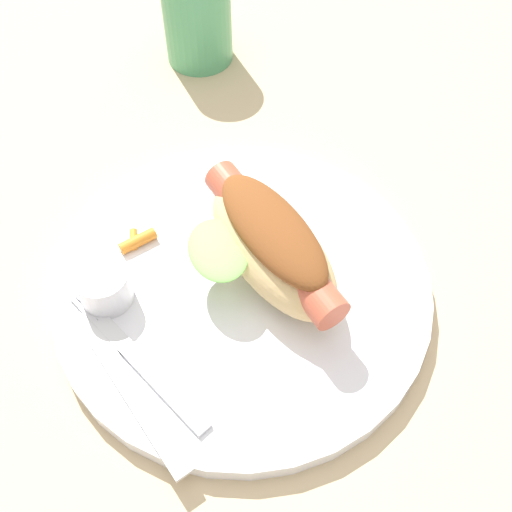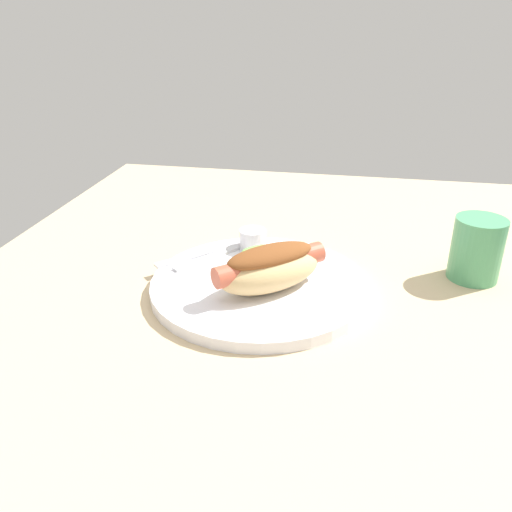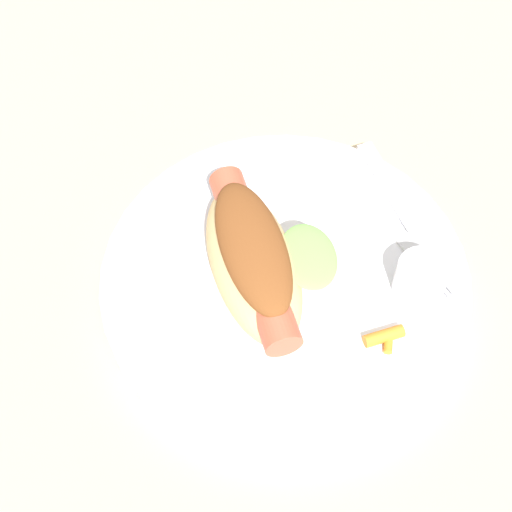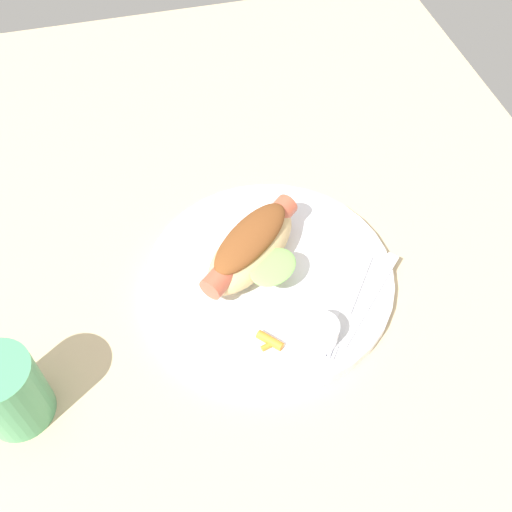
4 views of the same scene
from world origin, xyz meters
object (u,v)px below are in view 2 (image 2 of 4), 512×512
Objects in this scene: fork at (215,255)px; drinking_cup at (477,249)px; plate at (260,286)px; hot_dog at (270,267)px; carrot_garnish at (286,251)px; knife at (201,254)px; sauce_ramekin at (253,239)px.

drinking_cup is at bearing -47.79° from fork.
hot_dog is at bearing -138.73° from plate.
fork is at bearing 105.60° from carrot_garnish.
fork is (6.26, 7.93, 1.00)cm from plate.
knife is at bearing 57.97° from plate.
hot_dog is 13.05cm from sauce_ramekin.
sauce_ramekin reaches higher than carrot_garnish.
hot_dog is 11.50cm from carrot_garnish.
fork is at bearing 95.04° from drinking_cup.
plate is 9.56cm from carrot_garnish.
plate is 4.85cm from hot_dog.
sauce_ramekin is 32.36cm from drinking_cup.
plate is 10.77cm from sauce_ramekin.
carrot_garnish is (11.13, -0.70, -2.81)cm from hot_dog.
carrot_garnish reaches higher than plate.
hot_dog is 5.13× the size of carrot_garnish.
knife is 4.95× the size of carrot_garnish.
knife is 12.88cm from carrot_garnish.
fork is at bearing 127.44° from sauce_ramekin.
knife is at bearing 104.27° from hot_dog.
knife is 1.62× the size of drinking_cup.
knife reaches higher than plate.
hot_dog reaches higher than knife.
carrot_garnish is (2.82, -12.56, 0.28)cm from knife.
fork is 1.41× the size of drinking_cup.
sauce_ramekin is 0.44× the size of drinking_cup.
plate is 10.15cm from fork.
knife is 39.75cm from drinking_cup.
drinking_cup is at bearing -18.09° from hot_dog.
carrot_garnish reaches higher than fork.
plate is 2.02× the size of knife.
knife is (0.08, 2.20, -0.02)cm from fork.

